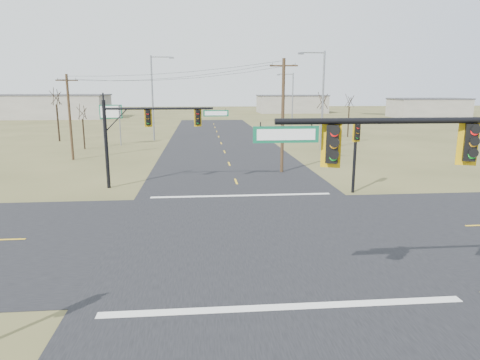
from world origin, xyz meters
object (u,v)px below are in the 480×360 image
object	(u,v)px
utility_pole_near	(283,114)
utility_pole_far	(70,116)
bare_tree_b	(56,96)
streetlight_c	(154,93)
streetlight_b	(291,100)
mast_arm_far	(151,124)
streetlight_a	(321,96)
bare_tree_a	(82,112)
bare_tree_d	(349,101)
highway_sign	(111,116)
bare_tree_c	(323,101)
pedestal_signal_ne	(356,142)
mast_arm_near	(474,163)

from	to	relation	value
utility_pole_near	utility_pole_far	world-z (taller)	utility_pole_near
bare_tree_b	streetlight_c	bearing A→B (deg)	-1.23
utility_pole_near	streetlight_b	world-z (taller)	utility_pole_near
utility_pole_near	bare_tree_b	distance (m)	36.15
mast_arm_far	streetlight_a	size ratio (longest dim) A/B	0.79
bare_tree_a	streetlight_a	bearing A→B (deg)	-8.69
bare_tree_d	utility_pole_far	bearing A→B (deg)	-152.52
highway_sign	bare_tree_b	xyz separation A→B (m)	(-8.26, 5.63, 2.40)
highway_sign	streetlight_b	bearing A→B (deg)	15.71
utility_pole_near	bare_tree_c	world-z (taller)	utility_pole_near
utility_pole_far	highway_sign	bearing A→B (deg)	80.63
streetlight_c	bare_tree_d	xyz separation A→B (m)	(28.09, 1.84, -1.07)
pedestal_signal_ne	streetlight_b	bearing A→B (deg)	80.03
mast_arm_far	bare_tree_d	world-z (taller)	bare_tree_d
mast_arm_near	utility_pole_near	xyz separation A→B (m)	(-0.91, 24.26, 0.01)
mast_arm_near	streetlight_c	bearing A→B (deg)	130.80
highway_sign	streetlight_b	xyz separation A→B (m)	(25.08, 11.11, 1.62)
streetlight_c	pedestal_signal_ne	bearing A→B (deg)	-62.63
bare_tree_d	bare_tree_a	bearing A→B (deg)	-164.53
mast_arm_far	bare_tree_b	world-z (taller)	bare_tree_b
mast_arm_far	bare_tree_a	size ratio (longest dim) A/B	1.58
utility_pole_near	bare_tree_d	xyz separation A→B (m)	(14.97, 26.40, 0.43)
utility_pole_near	streetlight_a	distance (m)	14.08
utility_pole_far	bare_tree_d	size ratio (longest dim) A/B	1.27
mast_arm_near	highway_sign	world-z (taller)	mast_arm_near
bare_tree_a	streetlight_b	bearing A→B (deg)	26.38
mast_arm_near	utility_pole_far	world-z (taller)	utility_pole_far
mast_arm_near	pedestal_signal_ne	size ratio (longest dim) A/B	2.11
streetlight_b	bare_tree_b	world-z (taller)	streetlight_b
pedestal_signal_ne	streetlight_a	xyz separation A→B (m)	(3.16, 20.25, 2.76)
bare_tree_b	bare_tree_d	size ratio (longest dim) A/B	1.14
pedestal_signal_ne	streetlight_a	distance (m)	20.68
streetlight_c	streetlight_b	bearing A→B (deg)	16.17
bare_tree_c	mast_arm_near	bearing A→B (deg)	-100.78
pedestal_signal_ne	highway_sign	size ratio (longest dim) A/B	0.96
pedestal_signal_ne	utility_pole_far	xyz separation A→B (m)	(-23.28, 16.25, 0.93)
utility_pole_near	bare_tree_a	distance (m)	26.51
streetlight_a	streetlight_b	xyz separation A→B (m)	(0.43, 17.99, -0.96)
streetlight_a	bare_tree_a	distance (m)	27.78
bare_tree_a	bare_tree_d	world-z (taller)	bare_tree_d
highway_sign	streetlight_a	bearing A→B (deg)	-23.79
bare_tree_b	bare_tree_c	size ratio (longest dim) A/B	1.09
mast_arm_far	bare_tree_c	xyz separation A→B (m)	(20.16, 27.30, 0.93)
mast_arm_far	streetlight_b	bearing A→B (deg)	43.68
utility_pole_far	bare_tree_d	xyz separation A→B (m)	(34.74, 18.07, 0.93)
bare_tree_b	streetlight_a	bearing A→B (deg)	-20.82
streetlight_a	bare_tree_b	bearing A→B (deg)	142.21
mast_arm_far	bare_tree_c	world-z (taller)	bare_tree_c
pedestal_signal_ne	bare_tree_a	distance (m)	34.43
mast_arm_far	bare_tree_a	bearing A→B (deg)	96.07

